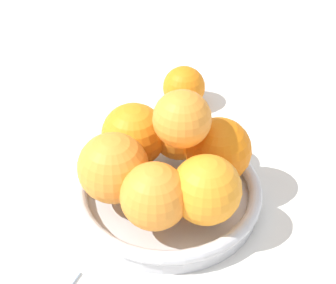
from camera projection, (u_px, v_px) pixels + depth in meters
name	position (u px, v px, depth m)	size (l,w,h in m)	color
ground_plane	(168.00, 203.00, 0.70)	(4.00, 4.00, 0.00)	silver
fruit_bowl	(168.00, 193.00, 0.69)	(0.23, 0.23, 0.03)	silver
orange_pile	(168.00, 156.00, 0.65)	(0.20, 0.20, 0.13)	orange
stray_orange	(184.00, 87.00, 0.85)	(0.06, 0.06, 0.06)	orange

